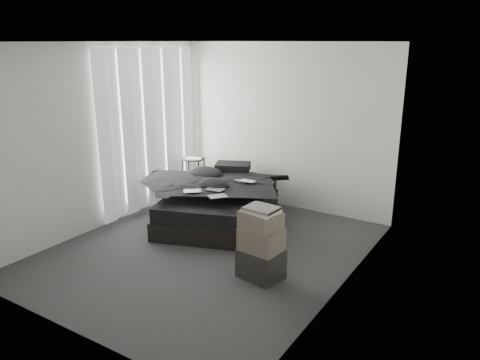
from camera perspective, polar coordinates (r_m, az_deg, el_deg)
The scene contains 25 objects.
floor at distance 6.15m, azimuth -4.03°, elevation -8.53°, with size 3.60×4.20×0.01m, color #343437.
ceiling at distance 5.57m, azimuth -4.59°, elevation 16.46°, with size 3.60×4.20×0.01m, color white.
wall_back at distance 7.48m, azimuth 5.36°, elevation 6.47°, with size 3.60×0.01×2.60m, color silver.
wall_front at distance 4.29m, azimuth -21.20°, elevation -2.36°, with size 3.60×0.01×2.60m, color silver.
wall_left at distance 6.92m, azimuth -16.41°, elevation 5.04°, with size 0.01×4.20×2.60m, color silver.
wall_right at distance 4.90m, azimuth 12.91°, elevation 0.67°, with size 0.01×4.20×2.60m, color silver.
window_left at distance 7.51m, azimuth -11.21°, elevation 6.66°, with size 0.02×2.00×2.30m, color white.
curtain_left at distance 7.49m, azimuth -10.90°, elevation 6.11°, with size 0.06×2.12×2.48m, color white.
bed at distance 7.03m, azimuth -2.51°, elevation -4.05°, with size 1.46×1.93×0.26m, color black.
mattress at distance 6.95m, azimuth -2.53°, elevation -2.25°, with size 1.40×1.87×0.21m, color black.
duvet at distance 6.84m, azimuth -2.66°, elevation -0.67°, with size 1.42×1.65×0.22m, color black.
pillow_lower at distance 7.60m, azimuth -1.33°, elevation 0.76°, with size 0.58×0.39×0.13m, color black.
pillow_upper at distance 7.53m, azimuth -0.89°, elevation 1.61°, with size 0.54×0.37×0.12m, color black.
laptop at distance 6.80m, azimuth 0.42°, elevation 0.35°, with size 0.31×0.20×0.02m, color silver.
comic_a at distance 6.45m, azimuth -5.83°, elevation -0.74°, with size 0.24×0.16×0.01m, color black.
comic_b at distance 6.49m, azimuth -3.08°, elevation -0.51°, with size 0.24×0.16×0.01m, color black.
comic_c at distance 6.20m, azimuth -2.75°, elevation -1.28°, with size 0.24×0.16×0.01m, color black.
side_stand at distance 8.06m, azimuth -5.64°, elevation 0.22°, with size 0.37×0.37×0.69m, color black.
papers at distance 7.96m, azimuth -5.67°, elevation 2.62°, with size 0.27×0.20×0.01m, color white.
floor_books at distance 7.76m, azimuth -8.14°, elevation -2.68°, with size 0.13×0.19×0.13m, color black.
box_lower at distance 5.42m, azimuth 2.56°, elevation -10.12°, with size 0.47×0.37×0.35m, color black.
box_mid at distance 5.28m, azimuth 2.61°, elevation -7.22°, with size 0.44×0.35×0.27m, color #5F564B.
box_upper at distance 5.21m, azimuth 2.55°, elevation -4.87°, with size 0.42×0.34×0.18m, color #5F564B.
art_book_white at distance 5.16m, azimuth 2.65°, elevation -3.77°, with size 0.36×0.29×0.04m, color silver.
art_book_snake at distance 5.14m, azimuth 2.67°, elevation -3.47°, with size 0.35×0.28×0.03m, color silver.
Camera 1 is at (3.33, -4.46, 2.62)m, focal length 35.00 mm.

